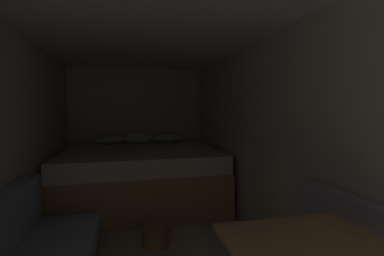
% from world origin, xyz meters
% --- Properties ---
extents(wall_back, '(2.32, 0.05, 2.00)m').
position_xyz_m(wall_back, '(0.00, 4.45, 1.00)').
color(wall_back, beige).
rests_on(wall_back, ground).
extents(wall_right, '(0.05, 4.97, 2.00)m').
position_xyz_m(wall_right, '(1.13, 1.94, 1.00)').
color(wall_right, beige).
rests_on(wall_right, ground).
extents(ceiling_slab, '(2.32, 4.97, 0.05)m').
position_xyz_m(ceiling_slab, '(0.00, 1.94, 2.03)').
color(ceiling_slab, white).
rests_on(ceiling_slab, wall_left).
extents(bed, '(2.10, 1.76, 0.92)m').
position_xyz_m(bed, '(0.00, 3.51, 0.38)').
color(bed, tan).
rests_on(bed, ground).
extents(wicker_basket, '(0.26, 0.26, 0.19)m').
position_xyz_m(wicker_basket, '(0.07, 2.20, 0.10)').
color(wicker_basket, olive).
rests_on(wicker_basket, ground).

